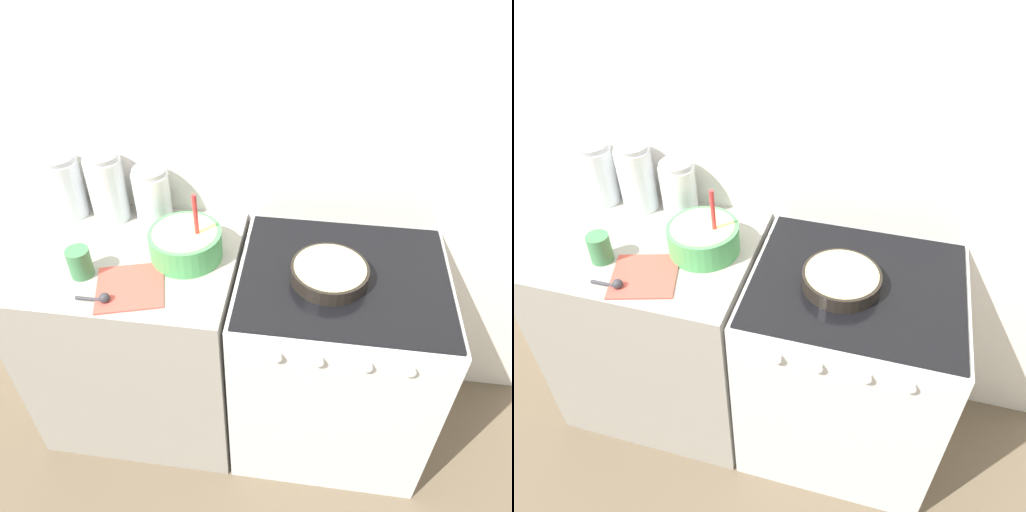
% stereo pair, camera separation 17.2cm
% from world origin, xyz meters
% --- Properties ---
extents(ground_plane, '(12.00, 12.00, 0.00)m').
position_xyz_m(ground_plane, '(0.00, 0.00, 0.00)').
color(ground_plane, brown).
extents(wall_back, '(4.61, 0.05, 2.40)m').
position_xyz_m(wall_back, '(0.00, 0.65, 1.20)').
color(wall_back, white).
rests_on(wall_back, ground_plane).
extents(countertop_cabinet, '(0.81, 0.63, 0.91)m').
position_xyz_m(countertop_cabinet, '(-0.40, 0.31, 0.45)').
color(countertop_cabinet, '#9E998E').
rests_on(countertop_cabinet, ground_plane).
extents(stove, '(0.74, 0.64, 0.91)m').
position_xyz_m(stove, '(0.38, 0.31, 0.45)').
color(stove, silver).
rests_on(stove, ground_plane).
extents(mixing_bowl, '(0.26, 0.26, 0.26)m').
position_xyz_m(mixing_bowl, '(-0.18, 0.34, 0.97)').
color(mixing_bowl, '#4CA559').
rests_on(mixing_bowl, countertop_cabinet).
extents(baking_pan, '(0.26, 0.26, 0.06)m').
position_xyz_m(baking_pan, '(0.33, 0.28, 0.94)').
color(baking_pan, black).
rests_on(baking_pan, stove).
extents(storage_jar_left, '(0.15, 0.15, 0.25)m').
position_xyz_m(storage_jar_left, '(-0.70, 0.53, 1.01)').
color(storage_jar_left, silver).
rests_on(storage_jar_left, countertop_cabinet).
extents(storage_jar_middle, '(0.14, 0.14, 0.27)m').
position_xyz_m(storage_jar_middle, '(-0.53, 0.53, 1.02)').
color(storage_jar_middle, silver).
rests_on(storage_jar_middle, countertop_cabinet).
extents(storage_jar_right, '(0.14, 0.14, 0.23)m').
position_xyz_m(storage_jar_right, '(-0.35, 0.53, 1.00)').
color(storage_jar_right, silver).
rests_on(storage_jar_right, countertop_cabinet).
extents(tin_can, '(0.08, 0.08, 0.11)m').
position_xyz_m(tin_can, '(-0.51, 0.19, 0.96)').
color(tin_can, '#3F7F4C').
rests_on(tin_can, countertop_cabinet).
extents(recipe_page, '(0.28, 0.28, 0.01)m').
position_xyz_m(recipe_page, '(-0.33, 0.15, 0.91)').
color(recipe_page, '#CC4C3F').
rests_on(recipe_page, countertop_cabinet).
extents(measuring_spoon, '(0.12, 0.04, 0.04)m').
position_xyz_m(measuring_spoon, '(-0.40, 0.07, 0.92)').
color(measuring_spoon, '#333338').
rests_on(measuring_spoon, countertop_cabinet).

